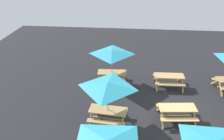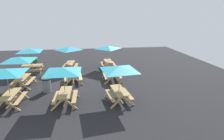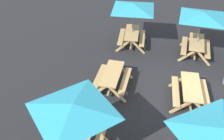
{
  "view_description": "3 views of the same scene",
  "coord_description": "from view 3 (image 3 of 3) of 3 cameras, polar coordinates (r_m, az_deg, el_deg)",
  "views": [
    {
      "loc": [
        2.52,
        8.5,
        7.41
      ],
      "look_at": [
        3.63,
        -3.52,
        0.9
      ],
      "focal_mm": 35.0,
      "sensor_mm": 36.0,
      "label": 1
    },
    {
      "loc": [
        -13.34,
        -1.47,
        5.15
      ],
      "look_at": [
        0.09,
        -3.4,
        0.9
      ],
      "focal_mm": 28.0,
      "sensor_mm": 36.0,
      "label": 2
    },
    {
      "loc": [
        7.92,
        -1.3,
        6.86
      ],
      "look_at": [
        0.09,
        -3.4,
        0.9
      ],
      "focal_mm": 40.0,
      "sensor_mm": 36.0,
      "label": 3
    }
  ],
  "objects": [
    {
      "name": "ground_plane",
      "position": [
        10.55,
        18.38,
        -6.51
      ],
      "size": [
        29.99,
        29.99,
        0.0
      ],
      "primitive_type": "plane",
      "color": "#232326",
      "rests_on": "ground"
    },
    {
      "name": "picnic_table_0",
      "position": [
        10.26,
        0.0,
        -1.52
      ],
      "size": [
        1.84,
        1.58,
        0.81
      ],
      "rotation": [
        0.0,
        0.0,
        0.03
      ],
      "color": "tan",
      "rests_on": "ground"
    },
    {
      "name": "picnic_table_1",
      "position": [
        12.42,
        19.93,
        11.06
      ],
      "size": [
        2.83,
        2.83,
        2.34
      ],
      "rotation": [
        0.0,
        0.0,
        -0.02
      ],
      "color": "tan",
      "rests_on": "ground"
    },
    {
      "name": "picnic_table_2",
      "position": [
        6.85,
        -8.8,
        -9.52
      ],
      "size": [
        2.1,
        2.1,
        2.34
      ],
      "rotation": [
        0.0,
        0.0,
        0.05
      ],
      "color": "tan",
      "rests_on": "ground"
    },
    {
      "name": "picnic_table_4",
      "position": [
        6.76,
        23.71,
        -13.89
      ],
      "size": [
        2.17,
        2.17,
        2.34
      ],
      "rotation": [
        0.0,
        0.0,
        -0.09
      ],
      "color": "tan",
      "rests_on": "ground"
    },
    {
      "name": "picnic_table_5",
      "position": [
        10.07,
        17.54,
        -4.4
      ],
      "size": [
        1.92,
        1.68,
        0.81
      ],
      "rotation": [
        0.0,
        0.0,
        0.1
      ],
      "color": "tan",
      "rests_on": "ground"
    },
    {
      "name": "picnic_table_6",
      "position": [
        12.66,
        4.86,
        13.58
      ],
      "size": [
        2.81,
        2.81,
        2.34
      ],
      "rotation": [
        0.0,
        0.0,
        0.12
      ],
      "color": "tan",
      "rests_on": "ground"
    }
  ]
}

